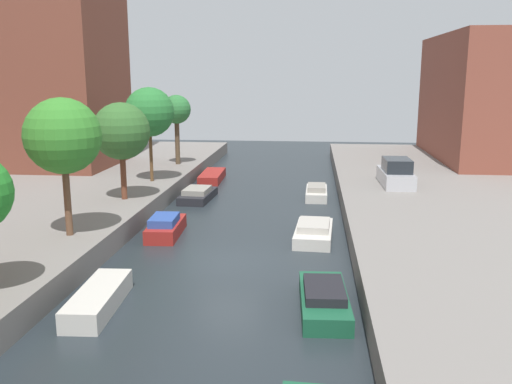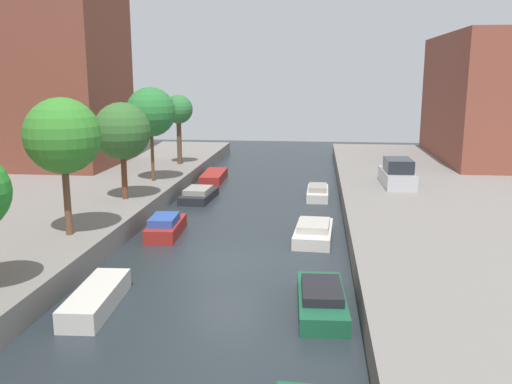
% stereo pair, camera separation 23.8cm
% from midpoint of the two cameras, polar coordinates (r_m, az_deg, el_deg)
% --- Properties ---
extents(ground_plane, '(84.00, 84.00, 0.00)m').
position_cam_midpoint_polar(ground_plane, '(22.67, -2.67, -7.26)').
color(ground_plane, '#232B30').
extents(low_block_right, '(10.00, 15.60, 9.53)m').
position_cam_midpoint_polar(low_block_right, '(47.30, 24.68, 8.88)').
color(low_block_right, brown).
rests_on(low_block_right, quay_right).
extents(street_tree_2, '(3.06, 3.06, 5.63)m').
position_cam_midpoint_polar(street_tree_2, '(23.40, -19.11, 5.47)').
color(street_tree_2, brown).
rests_on(street_tree_2, quay_left).
extents(street_tree_3, '(2.98, 2.98, 5.11)m').
position_cam_midpoint_polar(street_tree_3, '(29.66, -13.47, 6.12)').
color(street_tree_3, brown).
rests_on(street_tree_3, quay_left).
extents(street_tree_4, '(3.00, 3.00, 5.77)m').
position_cam_midpoint_polar(street_tree_4, '(34.44, -10.64, 8.12)').
color(street_tree_4, brown).
rests_on(street_tree_4, quay_left).
extents(street_tree_5, '(2.09, 2.09, 5.07)m').
position_cam_midpoint_polar(street_tree_5, '(40.93, -7.87, 8.34)').
color(street_tree_5, brown).
rests_on(street_tree_5, quay_left).
extents(parked_car, '(1.81, 4.22, 1.64)m').
position_cam_midpoint_polar(parked_car, '(33.95, 14.60, 1.80)').
color(parked_car, '#B7B7BC').
rests_on(parked_car, quay_right).
extents(moored_boat_left_2, '(1.43, 3.94, 0.69)m').
position_cam_midpoint_polar(moored_boat_left_2, '(18.99, -15.86, -10.56)').
color(moored_boat_left_2, beige).
rests_on(moored_boat_left_2, ground_plane).
extents(moored_boat_left_3, '(1.53, 3.47, 1.01)m').
position_cam_midpoint_polar(moored_boat_left_3, '(26.50, -9.08, -3.57)').
color(moored_boat_left_3, maroon).
rests_on(moored_boat_left_3, ground_plane).
extents(moored_boat_left_4, '(1.84, 3.80, 0.79)m').
position_cam_midpoint_polar(moored_boat_left_4, '(33.73, -5.73, -0.27)').
color(moored_boat_left_4, '#232328').
rests_on(moored_boat_left_4, ground_plane).
extents(moored_boat_left_5, '(1.55, 4.46, 0.63)m').
position_cam_midpoint_polar(moored_boat_left_5, '(39.76, -4.21, 1.62)').
color(moored_boat_left_5, maroon).
rests_on(moored_boat_left_5, ground_plane).
extents(moored_boat_right_2, '(1.70, 4.08, 0.87)m').
position_cam_midpoint_polar(moored_boat_right_2, '(18.28, 7.17, -10.97)').
color(moored_boat_right_2, '#195638').
rests_on(moored_boat_right_2, ground_plane).
extents(moored_boat_right_3, '(1.86, 3.94, 0.86)m').
position_cam_midpoint_polar(moored_boat_right_3, '(25.72, 6.24, -4.12)').
color(moored_boat_right_3, beige).
rests_on(moored_boat_right_3, ground_plane).
extents(moored_boat_right_4, '(1.32, 3.56, 0.84)m').
position_cam_midpoint_polar(moored_boat_right_4, '(34.31, 6.60, -0.04)').
color(moored_boat_right_4, beige).
rests_on(moored_boat_right_4, ground_plane).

